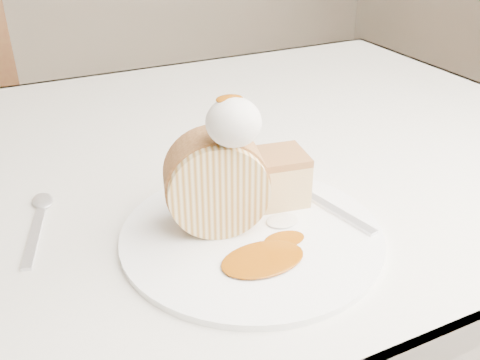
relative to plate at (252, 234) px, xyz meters
name	(u,v)px	position (x,y,z in m)	size (l,w,h in m)	color
table	(168,210)	(-0.03, 0.24, -0.09)	(1.40, 0.90, 0.75)	silver
plate	(252,234)	(0.00, 0.00, 0.00)	(0.30, 0.30, 0.01)	white
roulade_slice	(217,183)	(-0.03, 0.03, 0.06)	(0.11, 0.11, 0.06)	beige
cake_chunk	(277,180)	(0.06, 0.05, 0.03)	(0.07, 0.06, 0.06)	#A56F3E
whipped_cream	(234,122)	(-0.02, 0.00, 0.14)	(0.06, 0.06, 0.05)	silver
caramel_drizzle	(229,93)	(-0.02, 0.01, 0.17)	(0.03, 0.02, 0.01)	#8C4305
caramel_pool	(263,259)	(-0.01, -0.05, 0.01)	(0.09, 0.06, 0.00)	#8C4305
fork	(334,210)	(0.11, -0.01, 0.01)	(0.02, 0.18, 0.00)	silver
spoon	(34,237)	(-0.23, 0.11, 0.00)	(0.02, 0.15, 0.00)	silver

